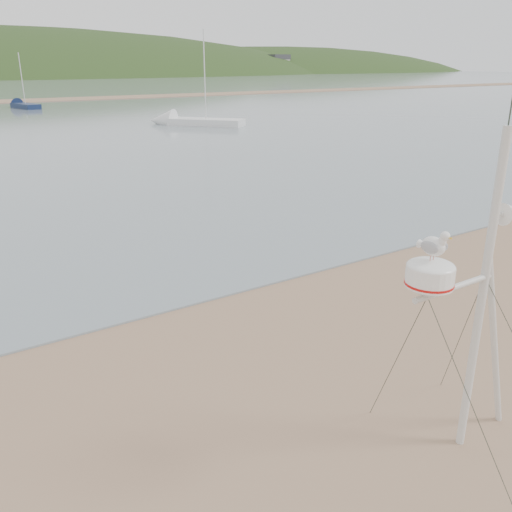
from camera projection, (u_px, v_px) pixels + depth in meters
ground at (124, 494)px, 6.04m from camera, size 560.00×560.00×0.00m
mast_rig at (472, 366)px, 6.41m from camera, size 2.12×2.26×4.78m
sailboat_blue_far at (20, 105)px, 57.67m from camera, size 2.48×6.15×5.98m
sailboat_white_near at (181, 121)px, 41.78m from camera, size 6.26×6.98×7.49m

